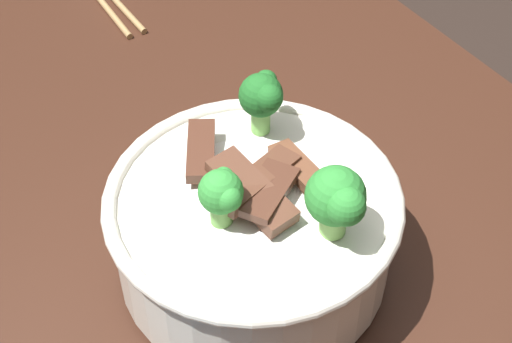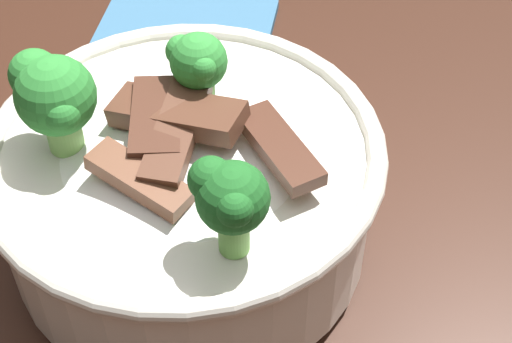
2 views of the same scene
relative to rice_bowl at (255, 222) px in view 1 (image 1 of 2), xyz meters
The scene contains 2 objects.
dining_table 0.21m from the rice_bowl, 164.37° to the right, with size 1.49×0.77×0.76m.
rice_bowl is the anchor object (origin of this frame).
Camera 1 is at (0.47, -0.20, 1.30)m, focal length 58.00 mm.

